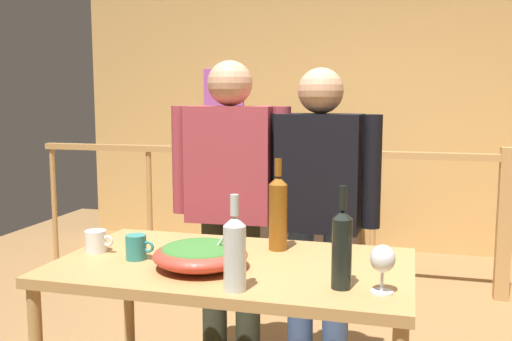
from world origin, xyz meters
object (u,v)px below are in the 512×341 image
at_px(wine_bottle_amber, 278,212).
at_px(stair_railing, 331,193).
at_px(wine_bottle_dark, 342,247).
at_px(person_standing_right, 319,202).
at_px(mug_teal, 137,247).
at_px(mug_white, 96,241).
at_px(tv_console, 311,227).
at_px(framed_picture, 224,89).
at_px(flat_screen_tv, 311,174).
at_px(person_standing_left, 230,192).
at_px(wine_bottle_clear, 235,252).
at_px(salad_bowl, 200,254).
at_px(serving_table, 233,282).
at_px(wine_glass, 383,260).

bearing_deg(wine_bottle_amber, stair_railing, 91.53).
distance_m(wine_bottle_dark, person_standing_right, 0.91).
relative_size(wine_bottle_dark, mug_teal, 2.96).
distance_m(wine_bottle_amber, mug_white, 0.76).
distance_m(tv_console, wine_bottle_dark, 3.42).
xyz_separation_m(framed_picture, mug_teal, (0.78, -3.43, -0.66)).
height_order(tv_console, wine_bottle_amber, wine_bottle_amber).
bearing_deg(flat_screen_tv, person_standing_left, -90.13).
bearing_deg(framed_picture, person_standing_right, -62.66).
bearing_deg(person_standing_left, person_standing_right, 176.64).
bearing_deg(wine_bottle_clear, flat_screen_tv, 95.60).
height_order(stair_railing, mug_white, stair_railing).
bearing_deg(salad_bowl, tv_console, 92.32).
distance_m(framed_picture, tv_console, 1.61).
relative_size(wine_bottle_clear, mug_teal, 2.75).
bearing_deg(wine_bottle_amber, person_standing_left, 127.67).
xyz_separation_m(framed_picture, serving_table, (1.16, -3.37, -0.79)).
bearing_deg(serving_table, wine_bottle_amber, 59.86).
bearing_deg(serving_table, wine_bottle_clear, -71.31).
xyz_separation_m(serving_table, person_standing_right, (0.23, 0.68, 0.21)).
bearing_deg(mug_white, salad_bowl, -10.51).
relative_size(serving_table, wine_glass, 8.47).
distance_m(flat_screen_tv, wine_bottle_clear, 3.38).
height_order(framed_picture, person_standing_right, framed_picture).
relative_size(flat_screen_tv, wine_bottle_amber, 1.46).
distance_m(framed_picture, stair_railing, 1.86).
relative_size(mug_teal, person_standing_right, 0.07).
height_order(wine_glass, wine_bottle_clear, wine_bottle_clear).
bearing_deg(wine_bottle_dark, tv_console, 101.52).
distance_m(mug_white, person_standing_left, 0.79).
relative_size(flat_screen_tv, person_standing_left, 0.35).
height_order(wine_bottle_dark, mug_white, wine_bottle_dark).
distance_m(flat_screen_tv, serving_table, 3.06).
bearing_deg(wine_bottle_clear, person_standing_right, 82.99).
distance_m(salad_bowl, person_standing_left, 0.81).
xyz_separation_m(wine_bottle_clear, person_standing_right, (0.12, 1.00, -0.01)).
relative_size(tv_console, salad_bowl, 2.52).
height_order(tv_console, person_standing_left, person_standing_left).
xyz_separation_m(mug_white, person_standing_right, (0.82, 0.70, 0.08)).
bearing_deg(serving_table, tv_console, 94.15).
xyz_separation_m(tv_console, person_standing_left, (-0.01, -2.40, 0.73)).
distance_m(wine_bottle_amber, wine_bottle_clear, 0.54).
bearing_deg(stair_railing, wine_bottle_amber, -88.47).
height_order(salad_bowl, wine_bottle_dark, wine_bottle_dark).
relative_size(stair_railing, person_standing_right, 2.36).
height_order(mug_white, person_standing_right, person_standing_right).
relative_size(wine_bottle_amber, person_standing_left, 0.24).
bearing_deg(wine_bottle_dark, salad_bowl, 170.37).
distance_m(stair_railing, salad_bowl, 2.35).
bearing_deg(flat_screen_tv, mug_white, -96.80).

